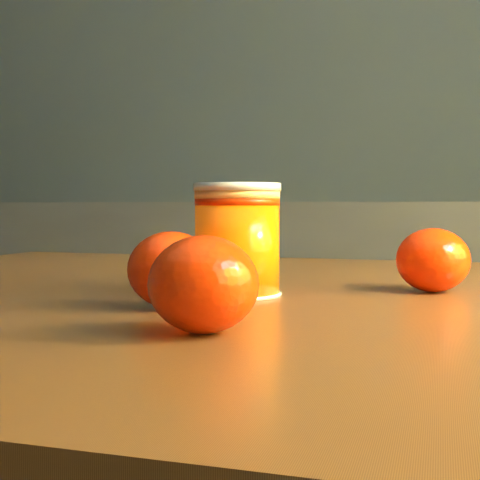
% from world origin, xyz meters
% --- Properties ---
extents(kitchen_counter, '(3.15, 0.60, 0.90)m').
position_xyz_m(kitchen_counter, '(0.00, 1.45, 0.45)').
color(kitchen_counter, '#454448').
rests_on(kitchen_counter, ground).
extents(table, '(1.13, 0.82, 0.82)m').
position_xyz_m(table, '(0.83, 0.10, 0.71)').
color(table, brown).
rests_on(table, ground).
extents(juice_glass, '(0.07, 0.07, 0.09)m').
position_xyz_m(juice_glass, '(0.77, 0.07, 0.86)').
color(juice_glass, '#FF5905').
rests_on(juice_glass, table).
extents(orange_front, '(0.08, 0.08, 0.06)m').
position_xyz_m(orange_front, '(0.74, -0.01, 0.84)').
color(orange_front, '#FC2F05').
rests_on(orange_front, table).
extents(orange_back, '(0.08, 0.08, 0.06)m').
position_xyz_m(orange_back, '(0.92, 0.15, 0.84)').
color(orange_back, '#FC2F05').
rests_on(orange_back, table).
extents(orange_extra, '(0.07, 0.07, 0.06)m').
position_xyz_m(orange_extra, '(0.81, -0.09, 0.84)').
color(orange_extra, '#FC2F05').
rests_on(orange_extra, table).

